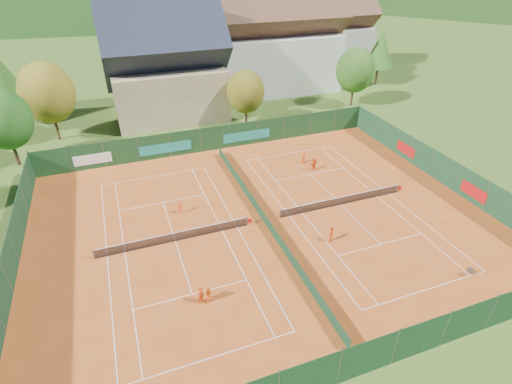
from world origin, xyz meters
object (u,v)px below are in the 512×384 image
object	(u,v)px
chalet	(166,69)
player_left_far	(180,208)
ball_hopper	(470,271)
player_left_mid	(209,296)
player_right_near	(331,234)
player_right_far_b	(314,164)
player_left_near	(201,294)
player_right_far_a	(303,158)
hotel_block_a	(275,44)
hotel_block_b	(326,35)

from	to	relation	value
chalet	player_left_far	distance (m)	26.93
ball_hopper	player_left_mid	distance (m)	19.39
player_right_near	player_right_far_b	distance (m)	12.58
player_left_near	player_right_far_a	distance (m)	22.91
ball_hopper	player_left_mid	bearing A→B (deg)	167.37
chalet	player_right_far_a	xyz separation A→B (m)	(11.41, -20.92, -5.94)
player_left_near	player_right_far_b	bearing A→B (deg)	3.90
player_left_mid	chalet	bearing A→B (deg)	80.22
player_right_near	hotel_block_a	bearing A→B (deg)	26.22
player_right_near	player_left_near	bearing A→B (deg)	145.71
player_right_near	player_left_far	bearing A→B (deg)	94.49
player_left_mid	player_left_far	xyz separation A→B (m)	(0.27, 11.65, -0.11)
player_left_near	player_right_near	size ratio (longest dim) A/B	1.03
chalet	player_left_mid	world-z (taller)	chalet
ball_hopper	player_right_far_a	distance (m)	21.23
ball_hopper	player_left_mid	xyz separation A→B (m)	(-18.92, 4.24, 0.15)
chalet	player_left_near	distance (m)	38.09
player_right_near	hotel_block_b	bearing A→B (deg)	14.43
player_right_far_a	player_left_near	bearing A→B (deg)	10.88
player_left_near	ball_hopper	bearing A→B (deg)	-50.87
hotel_block_b	player_right_far_a	bearing A→B (deg)	-121.73
hotel_block_b	player_right_near	world-z (taller)	hotel_block_b
player_left_mid	hotel_block_b	bearing A→B (deg)	50.68
hotel_block_b	player_left_near	distance (m)	63.89
player_left_far	player_right_far_a	bearing A→B (deg)	-169.74
hotel_block_a	ball_hopper	world-z (taller)	hotel_block_a
player_left_near	player_right_far_b	size ratio (longest dim) A/B	1.06
player_left_far	player_left_near	bearing A→B (deg)	77.86
hotel_block_a	player_left_near	size ratio (longest dim) A/B	14.35
player_left_far	player_right_near	size ratio (longest dim) A/B	0.81
player_right_near	player_right_far_b	world-z (taller)	player_right_near
chalet	ball_hopper	xyz separation A→B (m)	(14.89, -41.86, -6.07)
player_right_far_a	player_left_far	bearing A→B (deg)	-16.53
hotel_block_a	player_right_near	bearing A→B (deg)	-106.13
player_left_mid	player_left_far	world-z (taller)	player_left_mid
player_right_far_a	ball_hopper	bearing A→B (deg)	64.47
hotel_block_b	player_left_far	xyz separation A→B (m)	(-36.76, -39.97, -6.03)
hotel_block_a	hotel_block_b	size ratio (longest dim) A/B	1.25
player_left_far	player_right_far_a	size ratio (longest dim) A/B	0.86
player_right_far_b	chalet	bearing A→B (deg)	-83.06
ball_hopper	player_right_near	distance (m)	10.56
ball_hopper	player_left_near	distance (m)	19.95
hotel_block_a	player_right_near	world-z (taller)	hotel_block_a
hotel_block_a	player_left_far	size ratio (longest dim) A/B	18.29
chalet	player_left_near	xyz separation A→B (m)	(-4.55, -37.36, -5.87)
ball_hopper	player_right_far_a	world-z (taller)	player_right_far_a
ball_hopper	player_right_near	bearing A→B (deg)	136.18
player_left_far	player_right_near	distance (m)	13.97
player_left_near	player_right_near	world-z (taller)	player_left_near
ball_hopper	player_left_far	size ratio (longest dim) A/B	0.68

